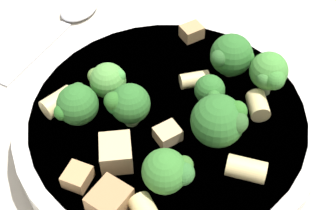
% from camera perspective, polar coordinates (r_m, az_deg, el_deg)
% --- Properties ---
extents(ground_plane, '(2.00, 2.00, 0.00)m').
position_cam_1_polar(ground_plane, '(0.41, 0.00, -4.23)').
color(ground_plane, '#BCB29E').
extents(pasta_bowl, '(0.25, 0.25, 0.04)m').
position_cam_1_polar(pasta_bowl, '(0.39, 0.00, -2.39)').
color(pasta_bowl, silver).
rests_on(pasta_bowl, ground_plane).
extents(broccoli_floret_0, '(0.03, 0.03, 0.04)m').
position_cam_1_polar(broccoli_floret_0, '(0.38, -7.35, 2.98)').
color(broccoli_floret_0, '#9EC175').
rests_on(broccoli_floret_0, pasta_bowl).
extents(broccoli_floret_1, '(0.03, 0.04, 0.04)m').
position_cam_1_polar(broccoli_floret_1, '(0.35, -4.84, -0.27)').
color(broccoli_floret_1, '#84AD60').
rests_on(broccoli_floret_1, pasta_bowl).
extents(broccoli_floret_2, '(0.03, 0.04, 0.04)m').
position_cam_1_polar(broccoli_floret_2, '(0.31, 0.00, -8.09)').
color(broccoli_floret_2, '#84AD60').
rests_on(broccoli_floret_2, pasta_bowl).
extents(broccoli_floret_3, '(0.04, 0.04, 0.04)m').
position_cam_1_polar(broccoli_floret_3, '(0.40, 7.76, 5.99)').
color(broccoli_floret_3, '#9EC175').
rests_on(broccoli_floret_3, pasta_bowl).
extents(broccoli_floret_4, '(0.03, 0.03, 0.04)m').
position_cam_1_polar(broccoli_floret_4, '(0.36, -11.14, 0.11)').
color(broccoli_floret_4, '#93B766').
rests_on(broccoli_floret_4, pasta_bowl).
extents(broccoli_floret_5, '(0.03, 0.02, 0.03)m').
position_cam_1_polar(broccoli_floret_5, '(0.37, 5.29, 1.35)').
color(broccoli_floret_5, '#93B766').
rests_on(broccoli_floret_5, pasta_bowl).
extents(broccoli_floret_6, '(0.04, 0.04, 0.05)m').
position_cam_1_polar(broccoli_floret_6, '(0.34, 6.33, -1.90)').
color(broccoli_floret_6, '#9EC175').
rests_on(broccoli_floret_6, pasta_bowl).
extents(broccoli_floret_7, '(0.03, 0.03, 0.04)m').
position_cam_1_polar(broccoli_floret_7, '(0.38, 12.33, 3.62)').
color(broccoli_floret_7, '#9EC175').
rests_on(broccoli_floret_7, pasta_bowl).
extents(rigatoni_1, '(0.03, 0.03, 0.02)m').
position_cam_1_polar(rigatoni_1, '(0.34, 9.51, -7.70)').
color(rigatoni_1, '#E0C67F').
rests_on(rigatoni_1, pasta_bowl).
extents(rigatoni_2, '(0.02, 0.02, 0.02)m').
position_cam_1_polar(rigatoni_2, '(0.38, 10.90, -0.04)').
color(rigatoni_2, '#E0C67F').
rests_on(rigatoni_2, pasta_bowl).
extents(rigatoni_3, '(0.01, 0.03, 0.01)m').
position_cam_1_polar(rigatoni_3, '(0.39, 3.26, 3.10)').
color(rigatoni_3, '#E0C67F').
rests_on(rigatoni_3, pasta_bowl).
extents(rigatoni_4, '(0.03, 0.03, 0.02)m').
position_cam_1_polar(rigatoni_4, '(0.38, -13.20, 0.34)').
color(rigatoni_4, '#E0C67F').
rests_on(rigatoni_4, pasta_bowl).
extents(chicken_chunk_0, '(0.03, 0.03, 0.02)m').
position_cam_1_polar(chicken_chunk_0, '(0.32, -7.13, -11.47)').
color(chicken_chunk_0, '#A87A4C').
rests_on(chicken_chunk_0, pasta_bowl).
extents(chicken_chunk_1, '(0.02, 0.02, 0.01)m').
position_cam_1_polar(chicken_chunk_1, '(0.36, -0.05, -3.56)').
color(chicken_chunk_1, tan).
rests_on(chicken_chunk_1, pasta_bowl).
extents(chicken_chunk_2, '(0.03, 0.03, 0.02)m').
position_cam_1_polar(chicken_chunk_2, '(0.34, -6.36, -5.82)').
color(chicken_chunk_2, tan).
rests_on(chicken_chunk_2, pasta_bowl).
extents(chicken_chunk_3, '(0.03, 0.03, 0.01)m').
position_cam_1_polar(chicken_chunk_3, '(0.34, -10.99, -8.59)').
color(chicken_chunk_3, tan).
rests_on(chicken_chunk_3, pasta_bowl).
extents(chicken_chunk_4, '(0.02, 0.02, 0.01)m').
position_cam_1_polar(chicken_chunk_4, '(0.44, 2.91, 8.89)').
color(chicken_chunk_4, tan).
rests_on(chicken_chunk_4, pasta_bowl).
extents(spoon, '(0.13, 0.12, 0.01)m').
position_cam_1_polar(spoon, '(0.53, -12.03, 10.22)').
color(spoon, silver).
rests_on(spoon, ground_plane).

